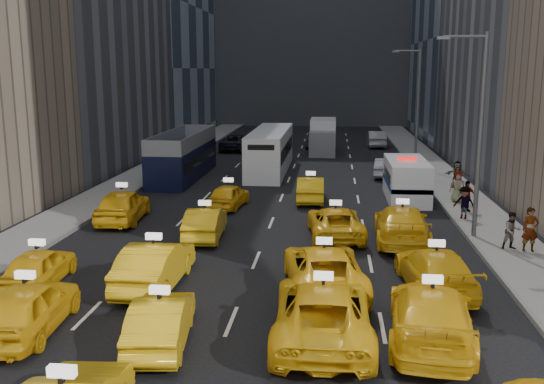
% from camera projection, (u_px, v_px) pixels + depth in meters
% --- Properties ---
extents(ground, '(160.00, 160.00, 0.00)m').
position_uv_depth(ground, '(219.00, 351.00, 16.29)').
color(ground, black).
rests_on(ground, ground).
extents(sidewalk_west, '(3.00, 90.00, 0.15)m').
position_uv_depth(sidewalk_west, '(136.00, 178.00, 41.68)').
color(sidewalk_west, gray).
rests_on(sidewalk_west, ground).
extents(sidewalk_east, '(3.00, 90.00, 0.15)m').
position_uv_depth(sidewalk_east, '(447.00, 184.00, 39.63)').
color(sidewalk_east, gray).
rests_on(sidewalk_east, ground).
extents(curb_west, '(0.15, 90.00, 0.18)m').
position_uv_depth(curb_west, '(156.00, 179.00, 41.53)').
color(curb_west, slate).
rests_on(curb_west, ground).
extents(curb_east, '(0.15, 90.00, 0.18)m').
position_uv_depth(curb_east, '(425.00, 183.00, 39.77)').
color(curb_east, slate).
rests_on(curb_east, ground).
extents(streetlight_near, '(2.15, 0.22, 9.00)m').
position_uv_depth(streetlight_near, '(478.00, 129.00, 26.12)').
color(streetlight_near, '#595B60').
rests_on(streetlight_near, ground).
extents(streetlight_far, '(2.15, 0.22, 9.00)m').
position_uv_depth(streetlight_far, '(416.00, 104.00, 45.62)').
color(streetlight_far, '#595B60').
rests_on(streetlight_far, ground).
extents(taxi_4, '(2.11, 4.61, 1.53)m').
position_uv_depth(taxi_4, '(28.00, 308.00, 17.29)').
color(taxi_4, yellow).
rests_on(taxi_4, ground).
extents(taxi_5, '(1.92, 4.28, 1.36)m').
position_uv_depth(taxi_5, '(161.00, 321.00, 16.59)').
color(taxi_5, yellow).
rests_on(taxi_5, ground).
extents(taxi_6, '(2.78, 5.87, 1.62)m').
position_uv_depth(taxi_6, '(323.00, 311.00, 16.95)').
color(taxi_6, yellow).
rests_on(taxi_6, ground).
extents(taxi_7, '(2.85, 5.72, 1.60)m').
position_uv_depth(taxi_7, '(431.00, 314.00, 16.75)').
color(taxi_7, yellow).
rests_on(taxi_7, ground).
extents(taxi_8, '(1.80, 4.00, 1.34)m').
position_uv_depth(taxi_8, '(39.00, 267.00, 21.19)').
color(taxi_8, yellow).
rests_on(taxi_8, ground).
extents(taxi_9, '(1.78, 4.87, 1.60)m').
position_uv_depth(taxi_9, '(155.00, 265.00, 21.01)').
color(taxi_9, yellow).
rests_on(taxi_9, ground).
extents(taxi_10, '(3.20, 5.78, 1.53)m').
position_uv_depth(taxi_10, '(324.00, 269.00, 20.69)').
color(taxi_10, yellow).
rests_on(taxi_10, ground).
extents(taxi_11, '(2.53, 5.20, 1.46)m').
position_uv_depth(taxi_11, '(435.00, 270.00, 20.67)').
color(taxi_11, yellow).
rests_on(taxi_11, ground).
extents(taxi_12, '(2.31, 4.97, 1.65)m').
position_uv_depth(taxi_12, '(123.00, 205.00, 30.04)').
color(taxi_12, yellow).
rests_on(taxi_12, ground).
extents(taxi_13, '(1.74, 4.35, 1.40)m').
position_uv_depth(taxi_13, '(205.00, 223.00, 27.08)').
color(taxi_13, yellow).
rests_on(taxi_13, ground).
extents(taxi_14, '(2.77, 5.17, 1.38)m').
position_uv_depth(taxi_14, '(335.00, 222.00, 27.23)').
color(taxi_14, yellow).
rests_on(taxi_14, ground).
extents(taxi_15, '(2.51, 5.67, 1.62)m').
position_uv_depth(taxi_15, '(402.00, 224.00, 26.42)').
color(taxi_15, yellow).
rests_on(taxi_15, ground).
extents(taxi_16, '(2.07, 4.06, 1.33)m').
position_uv_depth(taxi_16, '(229.00, 196.00, 33.11)').
color(taxi_16, yellow).
rests_on(taxi_16, ground).
extents(taxi_17, '(1.60, 4.33, 1.41)m').
position_uv_depth(taxi_17, '(311.00, 189.00, 34.70)').
color(taxi_17, yellow).
rests_on(taxi_17, ground).
extents(nypd_van, '(3.00, 6.04, 2.48)m').
position_uv_depth(nypd_van, '(406.00, 180.00, 35.14)').
color(nypd_van, white).
rests_on(nypd_van, ground).
extents(double_decker, '(3.31, 11.07, 3.17)m').
position_uv_depth(double_decker, '(183.00, 155.00, 42.19)').
color(double_decker, black).
rests_on(double_decker, ground).
extents(city_bus, '(2.81, 11.96, 3.07)m').
position_uv_depth(city_bus, '(270.00, 151.00, 44.82)').
color(city_bus, silver).
rests_on(city_bus, ground).
extents(box_truck, '(2.54, 6.71, 3.03)m').
position_uv_depth(box_truck, '(323.00, 137.00, 54.65)').
color(box_truck, silver).
rests_on(box_truck, ground).
extents(misc_car_0, '(1.88, 4.18, 1.33)m').
position_uv_depth(misc_car_0, '(385.00, 167.00, 42.63)').
color(misc_car_0, '#A2A4AA').
rests_on(misc_car_0, ground).
extents(misc_car_1, '(2.53, 5.47, 1.52)m').
position_uv_depth(misc_car_1, '(236.00, 142.00, 56.53)').
color(misc_car_1, black).
rests_on(misc_car_1, ground).
extents(misc_car_2, '(3.03, 5.87, 1.63)m').
position_uv_depth(misc_car_2, '(320.00, 139.00, 58.95)').
color(misc_car_2, slate).
rests_on(misc_car_2, ground).
extents(misc_car_3, '(2.16, 4.62, 1.53)m').
position_uv_depth(misc_car_3, '(279.00, 139.00, 59.39)').
color(misc_car_3, black).
rests_on(misc_car_3, ground).
extents(misc_car_4, '(1.69, 4.78, 1.57)m').
position_uv_depth(misc_car_4, '(377.00, 139.00, 59.09)').
color(misc_car_4, '#929498').
rests_on(misc_car_4, ground).
extents(pedestrian_0, '(0.68, 0.46, 1.83)m').
position_uv_depth(pedestrian_0, '(530.00, 230.00, 24.57)').
color(pedestrian_0, gray).
rests_on(pedestrian_0, sidewalk_east).
extents(pedestrian_1, '(0.82, 0.55, 1.56)m').
position_uv_depth(pedestrian_1, '(512.00, 231.00, 24.91)').
color(pedestrian_1, gray).
rests_on(pedestrian_1, sidewalk_east).
extents(pedestrian_2, '(1.14, 0.79, 1.63)m').
position_uv_depth(pedestrian_2, '(464.00, 203.00, 30.00)').
color(pedestrian_2, gray).
rests_on(pedestrian_2, sidewalk_east).
extents(pedestrian_3, '(1.04, 0.67, 1.64)m').
position_uv_depth(pedestrian_3, '(466.00, 196.00, 31.54)').
color(pedestrian_3, gray).
rests_on(pedestrian_3, sidewalk_east).
extents(pedestrian_4, '(0.89, 0.54, 1.75)m').
position_uv_depth(pedestrian_4, '(457.00, 187.00, 33.76)').
color(pedestrian_4, gray).
rests_on(pedestrian_4, sidewalk_east).
extents(pedestrian_5, '(1.59, 0.58, 1.68)m').
position_uv_depth(pedestrian_5, '(457.00, 174.00, 37.89)').
color(pedestrian_5, gray).
rests_on(pedestrian_5, sidewalk_east).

